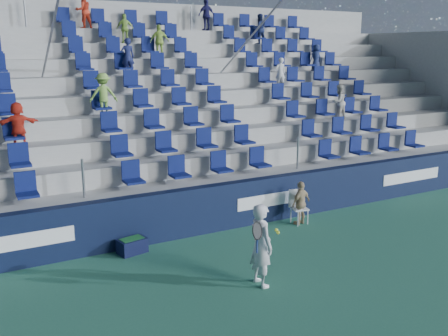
% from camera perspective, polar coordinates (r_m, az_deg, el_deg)
% --- Properties ---
extents(ground, '(70.00, 70.00, 0.00)m').
position_cam_1_polar(ground, '(10.30, 6.60, -12.60)').
color(ground, '#307255').
rests_on(ground, ground).
extents(sponsor_wall, '(24.00, 0.32, 1.20)m').
position_cam_1_polar(sponsor_wall, '(12.59, -1.55, -4.65)').
color(sponsor_wall, black).
rests_on(sponsor_wall, ground).
extents(grandstand, '(24.00, 8.17, 6.63)m').
position_cam_1_polar(grandstand, '(16.84, -9.50, 5.15)').
color(grandstand, '#A9A9A4').
rests_on(grandstand, ground).
extents(tennis_player, '(0.69, 0.64, 1.66)m').
position_cam_1_polar(tennis_player, '(9.75, 4.26, -8.75)').
color(tennis_player, silver).
rests_on(tennis_player, ground).
extents(line_judge_chair, '(0.46, 0.47, 0.90)m').
position_cam_1_polar(line_judge_chair, '(13.38, 8.39, -4.09)').
color(line_judge_chair, white).
rests_on(line_judge_chair, ground).
extents(line_judge, '(0.73, 0.46, 1.16)m').
position_cam_1_polar(line_judge, '(13.25, 8.77, -3.96)').
color(line_judge, tan).
rests_on(line_judge, ground).
extents(ball_bin, '(0.69, 0.52, 0.35)m').
position_cam_1_polar(ball_bin, '(11.60, -10.46, -8.64)').
color(ball_bin, black).
rests_on(ball_bin, ground).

